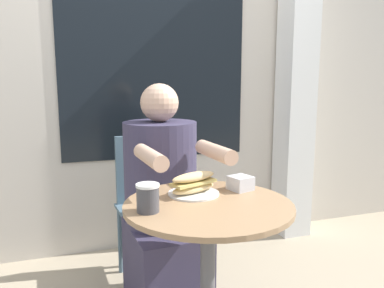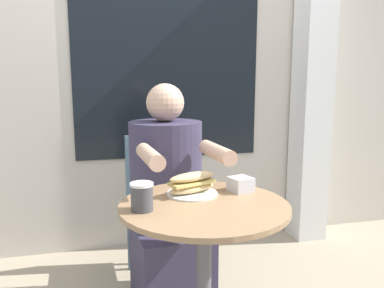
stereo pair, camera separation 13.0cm
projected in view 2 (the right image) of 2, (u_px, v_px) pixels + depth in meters
The scene contains 8 objects.
storefront_wall at pixel (154, 52), 2.62m from camera, with size 8.00×0.09×2.80m.
lattice_pillar at pixel (313, 81), 2.76m from camera, with size 0.23×0.23×2.40m.
cafe_table at pixel (204, 252), 1.48m from camera, with size 0.66×0.66×0.73m.
diner_chair at pixel (157, 192), 2.31m from camera, with size 0.41×0.41×0.87m.
seated_diner at pixel (168, 213), 1.98m from camera, with size 0.41×0.70×1.19m.
sandwich_on_plate at pixel (192, 185), 1.55m from camera, with size 0.22×0.21×0.09m.
drink_cup at pixel (142, 197), 1.36m from camera, with size 0.09×0.09×0.10m.
napkin_box at pixel (240, 184), 1.60m from camera, with size 0.11×0.11×0.06m.
Camera 2 is at (-0.37, -1.34, 1.20)m, focal length 35.00 mm.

